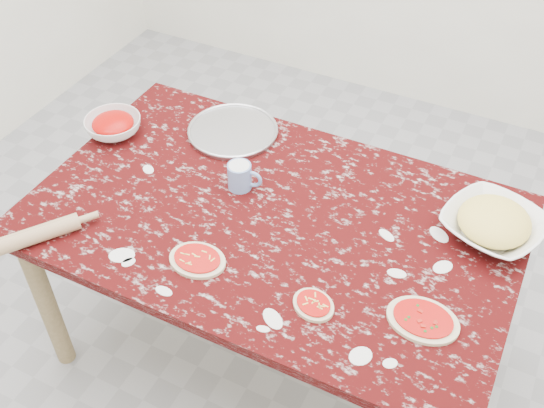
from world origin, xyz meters
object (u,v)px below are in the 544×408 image
at_px(sauce_bowl, 113,126).
at_px(cheese_bowl, 493,226).
at_px(flour_mug, 241,176).
at_px(pizza_tray, 233,131).
at_px(rolling_pin, 36,235).
at_px(worktable, 272,232).

bearing_deg(sauce_bowl, cheese_bowl, 4.07).
bearing_deg(flour_mug, cheese_bowl, 10.72).
relative_size(pizza_tray, cheese_bowl, 1.10).
height_order(sauce_bowl, rolling_pin, sauce_bowl).
bearing_deg(cheese_bowl, sauce_bowl, -175.93).
bearing_deg(pizza_tray, sauce_bowl, -153.23).
bearing_deg(worktable, sauce_bowl, 169.78).
bearing_deg(flour_mug, worktable, -25.90).
distance_m(pizza_tray, cheese_bowl, 1.01).
bearing_deg(pizza_tray, flour_mug, -55.75).
relative_size(cheese_bowl, rolling_pin, 1.10).
distance_m(cheese_bowl, rolling_pin, 1.45).
bearing_deg(cheese_bowl, flour_mug, -169.28).
relative_size(cheese_bowl, flour_mug, 2.47).
bearing_deg(rolling_pin, sauce_bowl, 102.32).
bearing_deg(sauce_bowl, worktable, -10.22).
xyz_separation_m(flour_mug, rolling_pin, (-0.46, -0.52, -0.02)).
relative_size(worktable, rolling_pin, 5.78).
bearing_deg(worktable, rolling_pin, -144.41).
distance_m(pizza_tray, flour_mug, 0.32).
xyz_separation_m(pizza_tray, cheese_bowl, (1.00, -0.10, 0.03)).
bearing_deg(worktable, flour_mug, 154.10).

